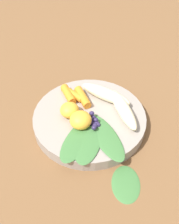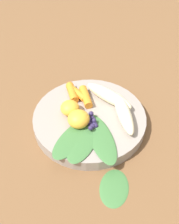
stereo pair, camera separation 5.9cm
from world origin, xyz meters
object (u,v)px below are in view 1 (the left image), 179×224
Objects in this scene: bowl at (89,119)px; banana_peeled_right at (123,109)px; banana_peeled_left at (105,94)px; orange_segment_near at (81,120)px; kale_leaf_stray at (126,183)px.

banana_peeled_right is (-0.07, 0.03, 0.03)m from bowl.
banana_peeled_left reaches higher than bowl.
orange_segment_near reaches higher than kale_leaf_stray.
kale_leaf_stray is (0.01, 0.17, -0.01)m from bowl.
bowl is 0.17m from kale_leaf_stray.
banana_peeled_left is at bearing -168.61° from kale_leaf_stray.
banana_peeled_right is at bearing -179.37° from kale_leaf_stray.
banana_peeled_right reaches higher than bowl.
orange_segment_near reaches higher than banana_peeled_right.
banana_peeled_right is 0.17m from kale_leaf_stray.
orange_segment_near is 0.16m from kale_leaf_stray.
bowl is 0.08m from banana_peeled_right.
kale_leaf_stray is at bearing 97.98° from orange_segment_near.
banana_peeled_left is 0.06m from banana_peeled_right.
orange_segment_near is at bearing 92.80° from banana_peeled_right.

